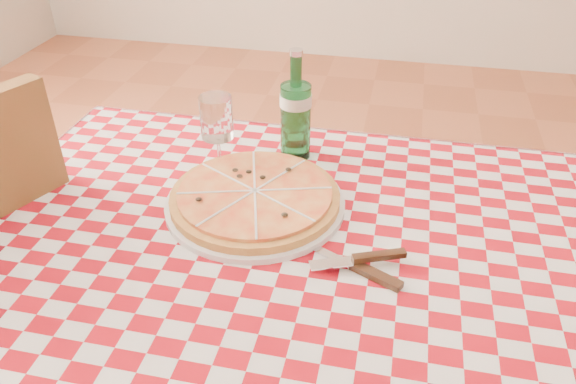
# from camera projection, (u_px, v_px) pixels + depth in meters

# --- Properties ---
(dining_table) EXTENTS (1.20, 0.80, 0.75)m
(dining_table) POSITION_uv_depth(u_px,v_px,m) (291.00, 274.00, 1.14)
(dining_table) COLOR brown
(dining_table) RESTS_ON ground
(tablecloth) EXTENTS (1.30, 0.90, 0.01)m
(tablecloth) POSITION_uv_depth(u_px,v_px,m) (292.00, 238.00, 1.08)
(tablecloth) COLOR maroon
(tablecloth) RESTS_ON dining_table
(pizza_plate) EXTENTS (0.46, 0.46, 0.05)m
(pizza_plate) POSITION_uv_depth(u_px,v_px,m) (255.00, 196.00, 1.15)
(pizza_plate) COLOR #C48C41
(pizza_plate) RESTS_ON tablecloth
(water_bottle) EXTENTS (0.09, 0.09, 0.26)m
(water_bottle) POSITION_uv_depth(u_px,v_px,m) (296.00, 106.00, 1.26)
(water_bottle) COLOR #18602A
(water_bottle) RESTS_ON tablecloth
(wine_glass) EXTENTS (0.08, 0.08, 0.18)m
(wine_glass) POSITION_uv_depth(u_px,v_px,m) (218.00, 135.00, 1.23)
(wine_glass) COLOR white
(wine_glass) RESTS_ON tablecloth
(cutlery) EXTENTS (0.26, 0.22, 0.03)m
(cutlery) POSITION_uv_depth(u_px,v_px,m) (352.00, 261.00, 1.00)
(cutlery) COLOR silver
(cutlery) RESTS_ON tablecloth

